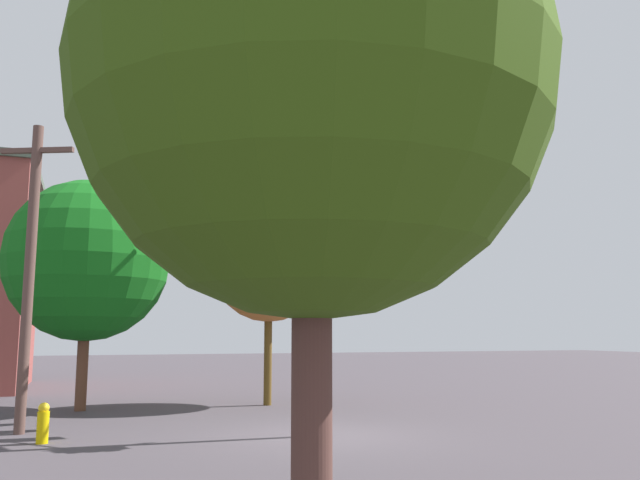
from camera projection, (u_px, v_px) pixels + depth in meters
ground_plane at (322, 436)px, 14.42m from camera, size 120.00×120.00×0.00m
signal_pole_assembly at (278, 222)px, 16.29m from camera, size 5.39×2.47×7.03m
utility_pole at (30, 268)px, 15.20m from camera, size 0.86×1.69×7.20m
fire_hydrant at (43, 423)px, 13.46m from camera, size 0.33×0.24×0.83m
tree_near at (88, 261)px, 19.75m from camera, size 4.89×4.89×6.90m
tree_mid at (269, 265)px, 21.27m from camera, size 3.73×3.73×6.36m
tree_far at (312, 85)px, 6.30m from camera, size 4.58×4.58×6.93m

